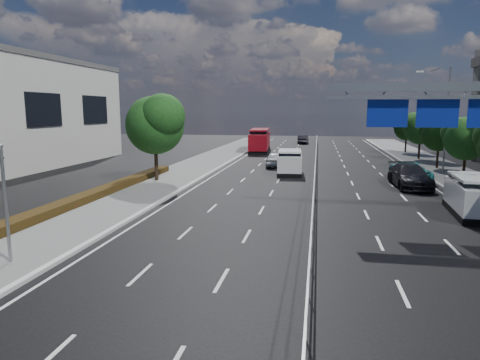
# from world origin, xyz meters

# --- Properties ---
(ground) EXTENTS (160.00, 160.00, 0.00)m
(ground) POSITION_xyz_m (0.00, 0.00, 0.00)
(ground) COLOR black
(ground) RESTS_ON ground
(kerb_near) EXTENTS (0.25, 140.00, 0.15)m
(kerb_near) POSITION_xyz_m (-9.00, 0.00, 0.07)
(kerb_near) COLOR silver
(kerb_near) RESTS_ON ground
(median_fence) EXTENTS (0.05, 85.00, 1.02)m
(median_fence) POSITION_xyz_m (0.00, 22.50, 0.53)
(median_fence) COLOR silver
(median_fence) RESTS_ON ground
(hedge_near) EXTENTS (1.00, 36.00, 0.44)m
(hedge_near) POSITION_xyz_m (-13.30, 5.00, 0.36)
(hedge_near) COLOR black
(hedge_near) RESTS_ON sidewalk_near
(overhead_gantry) EXTENTS (10.24, 0.38, 7.45)m
(overhead_gantry) POSITION_xyz_m (6.74, 10.05, 5.61)
(overhead_gantry) COLOR gray
(overhead_gantry) RESTS_ON ground
(streetlight_far) EXTENTS (2.78, 2.40, 9.00)m
(streetlight_far) POSITION_xyz_m (10.50, 26.00, 5.21)
(streetlight_far) COLOR gray
(streetlight_far) RESTS_ON ground
(near_tree_back) EXTENTS (4.84, 4.51, 6.69)m
(near_tree_back) POSITION_xyz_m (-11.94, 17.97, 4.61)
(near_tree_back) COLOR black
(near_tree_back) RESTS_ON ground
(far_tree_e) EXTENTS (3.63, 3.38, 5.13)m
(far_tree_e) POSITION_xyz_m (11.25, 21.98, 3.56)
(far_tree_e) COLOR black
(far_tree_e) RESTS_ON ground
(far_tree_f) EXTENTS (3.52, 3.28, 5.02)m
(far_tree_f) POSITION_xyz_m (11.24, 29.48, 3.49)
(far_tree_f) COLOR black
(far_tree_f) RESTS_ON ground
(far_tree_g) EXTENTS (3.96, 3.69, 5.45)m
(far_tree_g) POSITION_xyz_m (11.25, 36.98, 3.75)
(far_tree_g) COLOR black
(far_tree_g) RESTS_ON ground
(far_tree_h) EXTENTS (3.41, 3.18, 4.91)m
(far_tree_h) POSITION_xyz_m (11.24, 44.48, 3.42)
(far_tree_h) COLOR black
(far_tree_h) RESTS_ON ground
(white_minivan) EXTENTS (2.32, 4.85, 2.06)m
(white_minivan) POSITION_xyz_m (-2.19, 24.04, 1.01)
(white_minivan) COLOR black
(white_minivan) RESTS_ON ground
(red_bus) EXTENTS (3.10, 10.15, 2.99)m
(red_bus) POSITION_xyz_m (-7.50, 44.05, 1.56)
(red_bus) COLOR black
(red_bus) RESTS_ON ground
(near_car_silver) EXTENTS (1.73, 4.30, 1.46)m
(near_car_silver) POSITION_xyz_m (-3.84, 28.85, 0.73)
(near_car_silver) COLOR silver
(near_car_silver) RESTS_ON ground
(near_car_dark) EXTENTS (1.71, 4.30, 1.39)m
(near_car_dark) POSITION_xyz_m (-2.24, 58.67, 0.70)
(near_car_dark) COLOR black
(near_car_dark) RESTS_ON ground
(silver_minivan) EXTENTS (2.48, 5.11, 2.06)m
(silver_minivan) POSITION_xyz_m (8.30, 10.91, 1.01)
(silver_minivan) COLOR black
(silver_minivan) RESTS_ON ground
(parked_car_teal) EXTENTS (2.71, 5.28, 1.43)m
(parked_car_teal) POSITION_xyz_m (7.37, 22.00, 0.71)
(parked_car_teal) COLOR #176169
(parked_car_teal) RESTS_ON ground
(parked_car_dark) EXTENTS (2.57, 5.69, 1.62)m
(parked_car_dark) POSITION_xyz_m (6.71, 19.00, 0.81)
(parked_car_dark) COLOR black
(parked_car_dark) RESTS_ON ground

